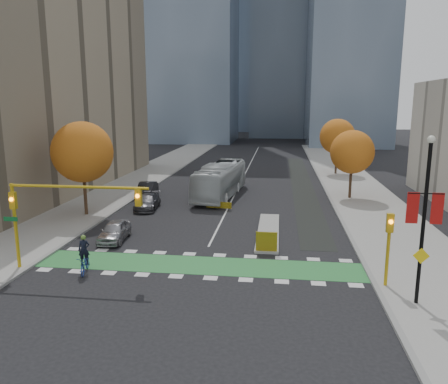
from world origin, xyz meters
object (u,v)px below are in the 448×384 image
(traffic_signal_east, at_px, (389,239))
(parked_car_b, at_px, (147,190))
(parked_car_a, at_px, (115,231))
(cyclist, at_px, (85,260))
(parked_car_c, at_px, (147,202))
(tree_east_far, at_px, (337,137))
(tree_west, at_px, (82,152))
(tree_east_near, at_px, (352,152))
(hazard_board, at_px, (267,242))
(banner_lamppost, at_px, (424,214))
(bus, at_px, (220,180))
(traffic_signal_west, at_px, (55,205))

(traffic_signal_east, bearing_deg, parked_car_b, 133.35)
(traffic_signal_east, bearing_deg, parked_car_a, 160.75)
(cyclist, height_order, parked_car_c, cyclist)
(tree_east_far, relative_size, parked_car_b, 1.60)
(cyclist, distance_m, parked_car_c, 15.68)
(cyclist, bearing_deg, tree_west, 100.44)
(tree_east_near, distance_m, parked_car_b, 21.47)
(tree_west, relative_size, tree_east_near, 1.16)
(traffic_signal_east, xyz_separation_m, cyclist, (-16.89, 0.01, -1.97))
(traffic_signal_east, height_order, parked_car_a, traffic_signal_east)
(hazard_board, bearing_deg, parked_car_b, 129.19)
(banner_lamppost, xyz_separation_m, bus, (-12.93, 24.22, -2.85))
(traffic_signal_west, xyz_separation_m, banner_lamppost, (19.43, -1.99, 0.58))
(tree_east_far, bearing_deg, parked_car_a, -120.93)
(bus, bearing_deg, traffic_signal_east, -55.50)
(hazard_board, distance_m, parked_car_a, 11.01)
(banner_lamppost, height_order, bus, banner_lamppost)
(tree_west, bearing_deg, parked_car_c, 34.51)
(tree_east_far, bearing_deg, parked_car_c, -131.08)
(traffic_signal_east, distance_m, parked_car_c, 23.89)
(hazard_board, height_order, tree_east_far, tree_east_far)
(tree_east_near, relative_size, banner_lamppost, 0.85)
(banner_lamppost, distance_m, parked_car_b, 30.79)
(parked_car_a, bearing_deg, traffic_signal_west, -103.40)
(tree_east_near, bearing_deg, tree_east_far, 88.21)
(traffic_signal_west, xyz_separation_m, parked_car_a, (1.00, 6.09, -3.33))
(tree_east_near, height_order, cyclist, tree_east_near)
(tree_east_far, distance_m, parked_car_a, 38.07)
(hazard_board, height_order, parked_car_b, parked_car_b)
(parked_car_c, bearing_deg, tree_west, -149.99)
(banner_lamppost, height_order, parked_car_c, banner_lamppost)
(banner_lamppost, distance_m, bus, 27.60)
(tree_east_far, bearing_deg, traffic_signal_east, -92.97)
(traffic_signal_west, distance_m, parked_car_c, 16.02)
(traffic_signal_east, xyz_separation_m, banner_lamppost, (1.00, -2.00, 1.88))
(parked_car_c, bearing_deg, banner_lamppost, -47.51)
(tree_east_far, height_order, traffic_signal_east, tree_east_far)
(tree_west, bearing_deg, cyclist, -65.82)
(tree_west, xyz_separation_m, parked_car_b, (3.00, 8.15, -4.83))
(hazard_board, bearing_deg, tree_east_far, 75.88)
(parked_car_a, bearing_deg, tree_east_near, 36.91)
(tree_west, distance_m, traffic_signal_east, 25.90)
(hazard_board, bearing_deg, traffic_signal_west, -158.45)
(bus, xyz_separation_m, parked_car_c, (-6.00, -6.57, -1.09))
(tree_east_near, xyz_separation_m, cyclist, (-18.39, -22.50, -4.10))
(banner_lamppost, relative_size, bus, 0.66)
(hazard_board, distance_m, parked_car_c, 15.82)
(tree_west, distance_m, parked_car_a, 9.55)
(tree_west, xyz_separation_m, bus, (10.57, 9.72, -3.86))
(tree_east_far, xyz_separation_m, cyclist, (-18.89, -38.50, -4.48))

